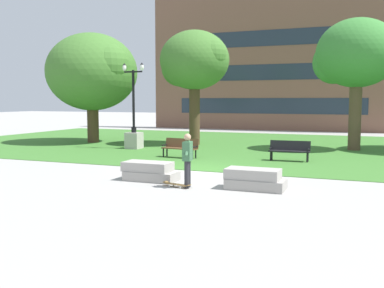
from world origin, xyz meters
The scene contains 13 objects.
ground_plane centered at (0.00, 0.00, 0.00)m, with size 140.00×140.00×0.00m, color #A3A09B.
grass_lawn centered at (0.00, 10.00, 0.01)m, with size 40.00×20.00×0.02m, color #3D752D.
concrete_block_center centered at (-0.86, -2.47, 0.31)m, with size 1.87×0.90×0.64m.
concrete_block_left centered at (2.85, -2.64, 0.31)m, with size 1.82×0.90×0.64m.
person_skateboarder centered at (0.83, -3.17, 0.97)m, with size 0.29×0.60×1.71m.
skateboard centered at (0.49, -3.21, 0.09)m, with size 1.04×0.45×0.14m.
park_bench_near_left centered at (-2.24, 3.42, 0.54)m, with size 1.86×0.77×0.90m.
park_bench_near_right centered at (2.78, 4.17, 0.54)m, with size 1.82×0.59×0.90m.
lamp_post_center centered at (-6.23, 6.09, 1.00)m, with size 1.32×0.80×4.78m.
tree_near_left centered at (-10.55, 8.38, 4.44)m, with size 6.04×5.75×6.94m.
tree_far_right centered at (-3.94, 9.46, 5.04)m, with size 4.40×4.19×6.90m.
tree_far_left centered at (5.25, 9.88, 5.15)m, with size 4.55×4.34×7.07m.
building_facade_distant centered at (-2.52, 24.50, 6.47)m, with size 22.41×1.03×12.97m.
Camera 1 is at (6.12, -16.04, 2.76)m, focal length 42.00 mm.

